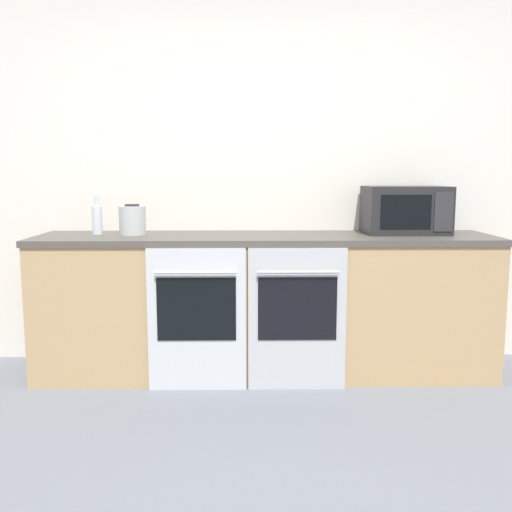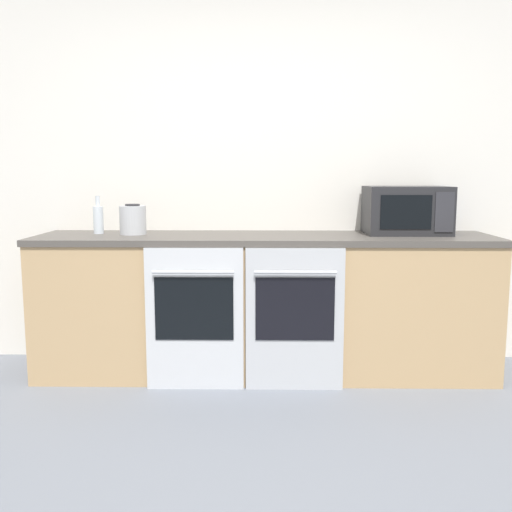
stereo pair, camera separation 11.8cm
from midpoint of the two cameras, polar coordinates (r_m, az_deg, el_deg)
ground_plane at (r=2.47m, az=2.41°, el=-23.86°), size 16.00×16.00×0.00m
wall_back at (r=4.04m, az=1.78°, el=8.01°), size 10.00×0.06×2.60m
counter_back at (r=3.79m, az=1.81°, el=-4.81°), size 2.97×0.66×0.92m
oven_left at (r=3.49m, az=-5.13°, el=-6.21°), size 0.59×0.06×0.88m
oven_right at (r=3.48m, az=4.94°, el=-6.25°), size 0.59×0.06×0.88m
microwave at (r=3.92m, az=15.71°, el=4.43°), size 0.54×0.38×0.31m
bottle_clear at (r=3.92m, az=-14.60°, el=3.61°), size 0.07×0.07×0.25m
bottle_blue at (r=4.15m, az=19.51°, el=3.60°), size 0.08×0.08×0.24m
kettle at (r=3.83m, az=-11.29°, el=3.57°), size 0.17×0.17×0.20m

